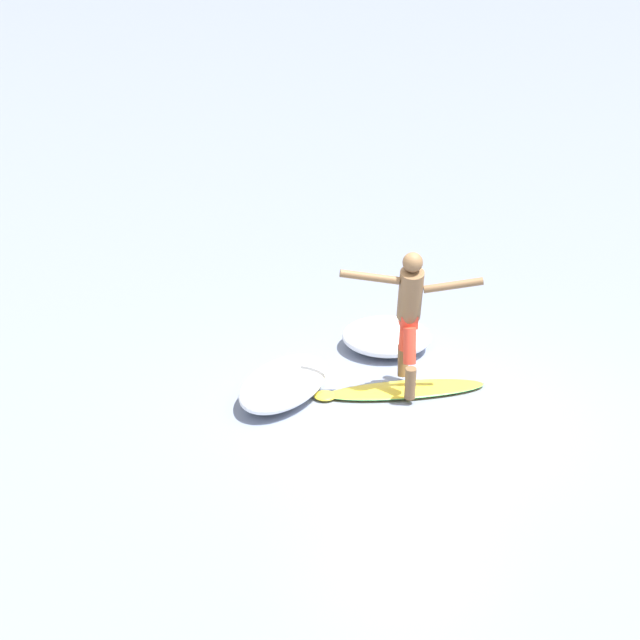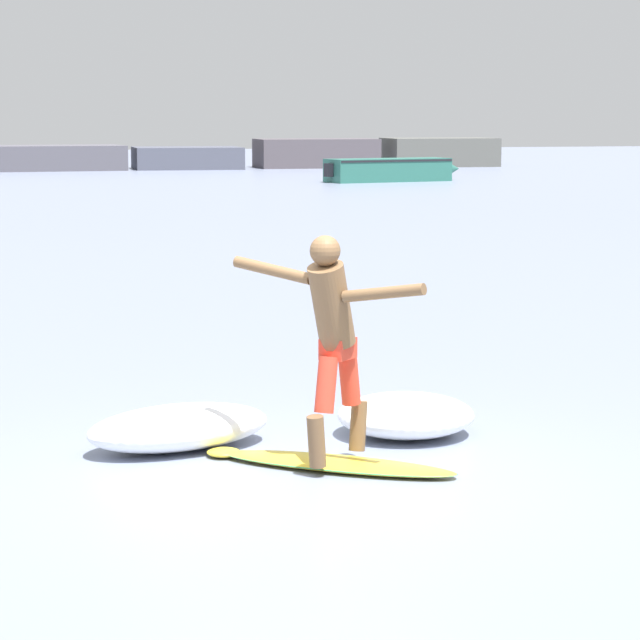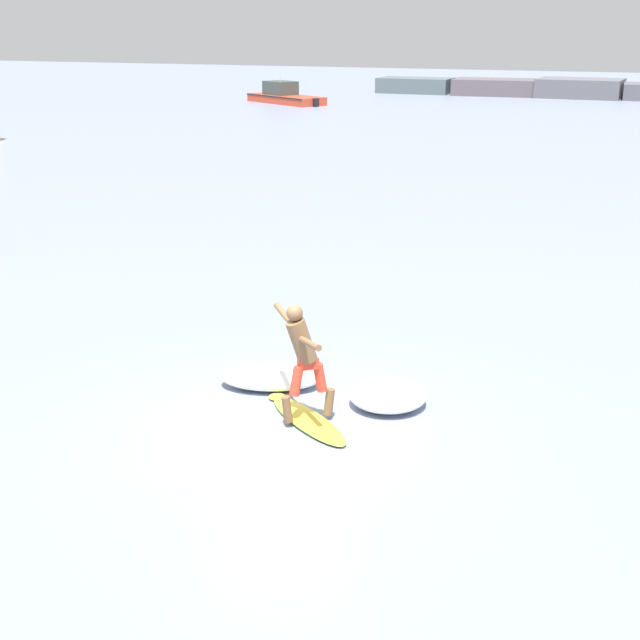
{
  "view_description": "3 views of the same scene",
  "coord_description": "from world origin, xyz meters",
  "views": [
    {
      "loc": [
        -9.06,
        -6.6,
        5.54
      ],
      "look_at": [
        0.3,
        1.63,
        0.61
      ],
      "focal_mm": 60.0,
      "sensor_mm": 36.0,
      "label": 1
    },
    {
      "loc": [
        -2.87,
        -10.74,
        2.75
      ],
      "look_at": [
        0.61,
        1.72,
        0.97
      ],
      "focal_mm": 85.0,
      "sensor_mm": 36.0,
      "label": 2
    },
    {
      "loc": [
        4.84,
        -10.67,
        5.57
      ],
      "look_at": [
        -0.17,
        2.11,
        0.96
      ],
      "focal_mm": 50.0,
      "sensor_mm": 36.0,
      "label": 3
    }
  ],
  "objects": [
    {
      "name": "surfer",
      "position": [
        0.29,
        0.24,
        1.11
      ],
      "size": [
        1.22,
        1.25,
        1.76
      ],
      "color": "brown",
      "rests_on": "surfboard"
    },
    {
      "name": "wave_foam_at_nose",
      "position": [
        -0.71,
        1.32,
        0.18
      ],
      "size": [
        1.81,
        1.33,
        0.36
      ],
      "color": "white",
      "rests_on": "ground"
    },
    {
      "name": "small_boat_offshore",
      "position": [
        -21.47,
        49.28,
        0.5
      ],
      "size": [
        7.35,
        5.26,
        2.4
      ],
      "color": "#BB3F29",
      "rests_on": "ground"
    },
    {
      "name": "ground_plane",
      "position": [
        0.0,
        0.0,
        0.0
      ],
      "size": [
        200.0,
        200.0,
        0.0
      ],
      "primitive_type": "plane",
      "color": "gray"
    },
    {
      "name": "wave_foam_at_tail",
      "position": [
        1.25,
        1.31,
        0.18
      ],
      "size": [
        1.66,
        1.67,
        0.35
      ],
      "color": "white",
      "rests_on": "ground"
    },
    {
      "name": "surfboard",
      "position": [
        0.33,
        0.32,
        0.04
      ],
      "size": [
        1.89,
        1.62,
        0.21
      ],
      "color": "yellow",
      "rests_on": "ground"
    }
  ]
}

